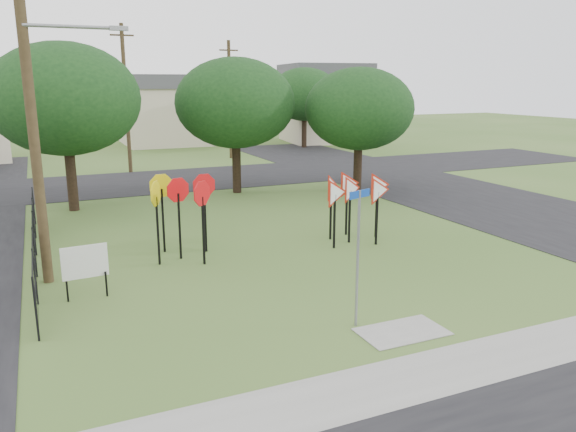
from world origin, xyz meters
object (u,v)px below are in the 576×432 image
object	(u,v)px
info_board	(85,264)
stop_sign_cluster	(181,199)
yield_sign_cluster	(353,191)
street_name_sign	(358,250)

from	to	relation	value
info_board	stop_sign_cluster	bearing A→B (deg)	38.13
yield_sign_cluster	stop_sign_cluster	bearing A→B (deg)	175.32
yield_sign_cluster	info_board	world-z (taller)	yield_sign_cluster
stop_sign_cluster	street_name_sign	bearing A→B (deg)	-70.19
street_name_sign	info_board	xyz separation A→B (m)	(-5.60, 4.32, -0.87)
street_name_sign	yield_sign_cluster	size ratio (longest dim) A/B	1.03
yield_sign_cluster	info_board	distance (m)	9.44
info_board	street_name_sign	bearing A→B (deg)	-37.63
street_name_sign	stop_sign_cluster	xyz separation A→B (m)	(-2.45, 6.80, 0.12)
stop_sign_cluster	info_board	distance (m)	4.13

